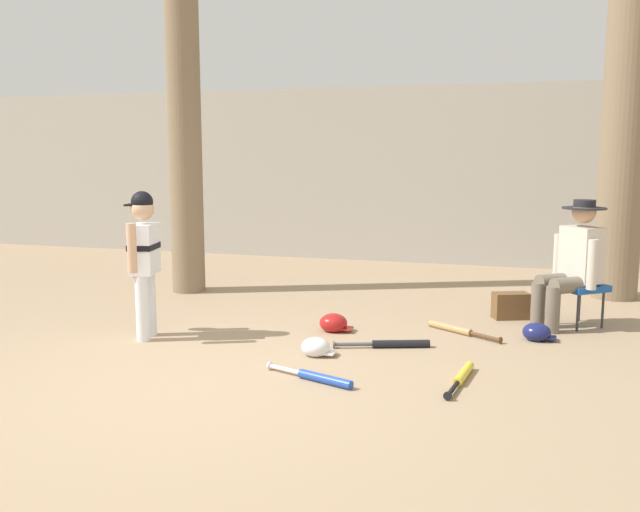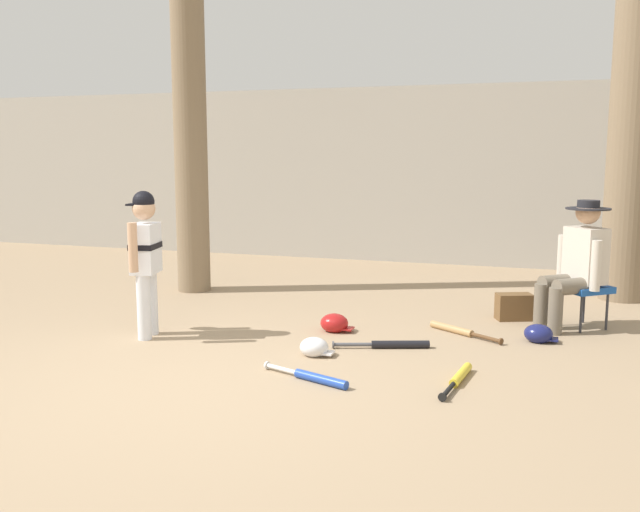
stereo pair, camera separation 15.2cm
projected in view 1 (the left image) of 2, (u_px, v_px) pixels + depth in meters
The scene contains 15 objects.
ground_plane at pixel (188, 390), 4.77m from camera, with size 60.00×60.00×0.00m, color #9E8466.
concrete_back_wall at pixel (379, 175), 10.48m from camera, with size 18.00×0.36×2.60m, color #ADA89E.
tree_near_player at pixel (183, 80), 7.86m from camera, with size 0.51×0.51×5.39m.
tree_behind_spectator at pixel (626, 100), 7.51m from camera, with size 0.78×0.78×5.21m.
young_ballplayer at pixel (144, 255), 6.03m from camera, with size 0.40×0.57×1.31m.
folding_stool at pixel (580, 288), 6.50m from camera, with size 0.56×0.56×0.41m.
seated_spectator at pixel (573, 260), 6.42m from camera, with size 0.64×0.61×1.20m.
handbag_beside_stool at pixel (511, 306), 6.82m from camera, with size 0.34×0.18×0.26m, color brown.
bat_yellow_trainer at pixel (462, 376), 4.98m from camera, with size 0.15×0.74×0.07m.
bat_black_composite at pixel (393, 344), 5.81m from camera, with size 0.79×0.33×0.07m.
bat_wood_tan at pixel (455, 329), 6.30m from camera, with size 0.70×0.49×0.07m.
bat_blue_youth at pixel (318, 377), 4.94m from camera, with size 0.73×0.32×0.07m.
batting_helmet_red at pixel (334, 323), 6.35m from camera, with size 0.31×0.24×0.18m.
batting_helmet_white at pixel (316, 347), 5.58m from camera, with size 0.28×0.22×0.16m.
batting_helmet_navy at pixel (537, 332), 6.04m from camera, with size 0.29×0.22×0.17m.
Camera 1 is at (2.20, -4.12, 1.63)m, focal length 38.67 mm.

